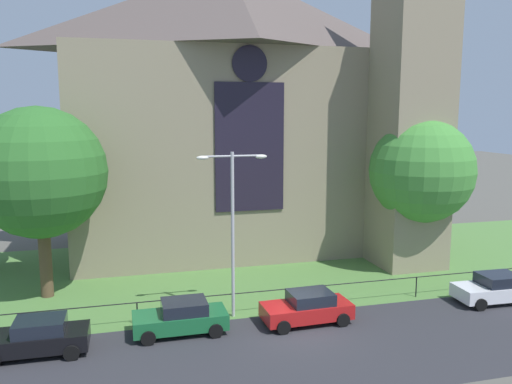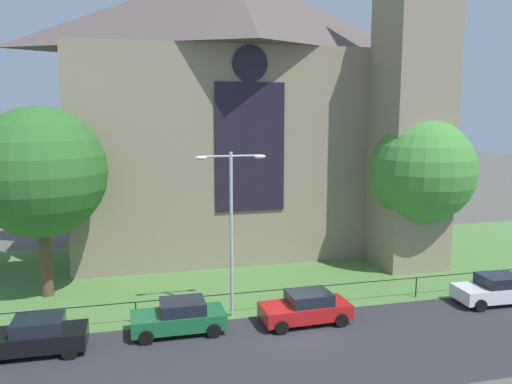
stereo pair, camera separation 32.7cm
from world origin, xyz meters
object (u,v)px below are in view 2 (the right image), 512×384
Objects in this scene: church_building at (243,106)px; parked_car_black at (35,336)px; tree_right_near at (423,172)px; parked_car_white at (496,289)px; tree_left_near at (40,173)px; streetlamp_near at (231,213)px; parked_car_red at (306,308)px; parked_car_green at (179,317)px.

church_building reaches higher than parked_car_black.
church_building is 21.58m from parked_car_black.
church_building is at bearing 138.18° from tree_right_near.
tree_right_near reaches higher than parked_car_black.
parked_car_black is 22.42m from parked_car_white.
tree_left_near is at bearing -14.71° from parked_car_white.
church_building is 20.33m from parked_car_white.
parked_car_black is 0.99× the size of parked_car_white.
church_building is 13.35m from tree_right_near.
tree_left_near is at bearing -85.24° from parked_car_black.
tree_left_near is at bearing -148.33° from church_building.
parked_car_white is (13.73, -1.66, -4.40)m from streetlamp_near.
tree_left_near is at bearing -31.24° from parked_car_red.
parked_car_green is at bearing -173.64° from parked_car_black.
parked_car_red is at bearing -147.19° from tree_right_near.
streetlamp_near is at bearing -4.71° from parked_car_white.
parked_car_black is (-8.68, -1.88, -4.40)m from streetlamp_near.
parked_car_green is (-15.72, -5.96, -5.48)m from tree_right_near.
parked_car_black is at bearing -163.26° from tree_right_near.
church_building is at bearing -113.45° from parked_car_green.
parked_car_red is (11.91, 0.21, 0.00)m from parked_car_black.
tree_left_near is (-22.20, 0.64, 0.52)m from tree_right_near.
parked_car_white is (16.43, -0.35, 0.00)m from parked_car_green.
parked_car_white is at bearing -16.89° from tree_left_near.
parked_car_green is 0.99× the size of parked_car_white.
parked_car_white is at bearing -83.65° from tree_right_near.
parked_car_red and parked_car_white have the same top height.
tree_right_near is 2.23× the size of parked_car_red.
church_building is 15.35m from tree_left_near.
tree_right_near is 0.93× the size of tree_left_near.
streetlamp_near reaches higher than parked_car_green.
streetlamp_near is 1.89× the size of parked_car_red.
parked_car_white is (0.70, -6.31, -5.48)m from tree_right_near.
parked_car_black is (-21.71, -6.53, -5.48)m from tree_right_near.
parked_car_white is (10.18, -14.80, -9.53)m from church_building.
tree_right_near reaches higher than parked_car_white.
parked_car_red is at bearing -91.24° from church_building.
parked_car_black is 11.91m from parked_car_red.
parked_car_green is 0.99× the size of parked_car_red.
parked_car_white is at bearing 178.69° from parked_car_green.
tree_right_near is at bearing -41.82° from church_building.
church_building is 6.10× the size of parked_car_white.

